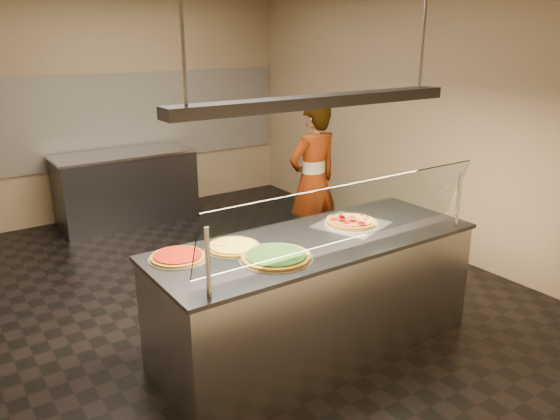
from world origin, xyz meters
TOP-DOWN VIEW (x-y plane):
  - ground at (0.00, 0.00)m, footprint 5.00×6.00m
  - wall_back at (0.00, 3.01)m, footprint 5.00×0.02m
  - wall_front at (0.00, -3.01)m, footprint 5.00×0.02m
  - wall_right at (2.51, 0.00)m, footprint 0.02×6.00m
  - tile_band at (0.00, 2.98)m, footprint 4.90×0.02m
  - serving_counter at (0.08, -1.31)m, footprint 2.54×0.94m
  - sneeze_guard at (0.08, -1.66)m, footprint 2.30×0.18m
  - perforated_tray at (0.51, -1.21)m, footprint 0.63×0.63m
  - half_pizza_pepperoni at (0.41, -1.21)m, footprint 0.33×0.45m
  - half_pizza_sausage at (0.61, -1.21)m, footprint 0.33×0.45m
  - pizza_spinach at (-0.38, -1.45)m, footprint 0.51×0.51m
  - pizza_cheese at (-0.53, -1.12)m, footprint 0.42×0.42m
  - pizza_tomato at (-0.93, -1.07)m, footprint 0.40×0.40m
  - pizza_spatula at (-0.56, -1.10)m, footprint 0.27×0.19m
  - prep_table at (-0.06, 2.55)m, footprint 1.78×0.74m
  - worker at (1.23, 0.22)m, footprint 0.66×0.46m
  - heat_lamp_housing at (0.08, -1.31)m, footprint 2.30×0.18m
  - lamp_rod_left at (-0.92, -1.31)m, footprint 0.02×0.02m
  - lamp_rod_right at (1.08, -1.31)m, footprint 0.02×0.02m

SIDE VIEW (x-z plane):
  - ground at x=0.00m, z-range -0.02..0.00m
  - serving_counter at x=0.08m, z-range 0.00..0.93m
  - prep_table at x=-0.06m, z-range 0.00..0.93m
  - worker at x=1.23m, z-range 0.00..1.74m
  - perforated_tray at x=0.51m, z-range 0.93..0.94m
  - pizza_tomato at x=-0.93m, z-range 0.93..0.96m
  - pizza_cheese at x=-0.53m, z-range 0.93..0.96m
  - pizza_spinach at x=-0.38m, z-range 0.93..0.96m
  - half_pizza_sausage at x=0.61m, z-range 0.94..0.98m
  - pizza_spatula at x=-0.56m, z-range 0.95..0.97m
  - half_pizza_pepperoni at x=0.41m, z-range 0.94..0.99m
  - sneeze_guard at x=0.08m, z-range 0.96..1.49m
  - tile_band at x=0.00m, z-range 0.70..1.90m
  - wall_back at x=0.00m, z-range 0.00..3.00m
  - wall_front at x=0.00m, z-range 0.00..3.00m
  - wall_right at x=2.51m, z-range 0.00..3.00m
  - heat_lamp_housing at x=0.08m, z-range 1.91..1.99m
  - lamp_rod_left at x=-0.92m, z-range 1.99..3.00m
  - lamp_rod_right at x=1.08m, z-range 1.99..3.00m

